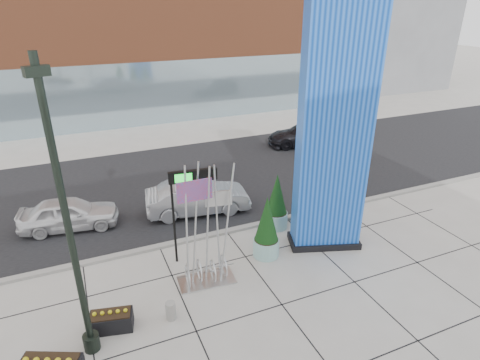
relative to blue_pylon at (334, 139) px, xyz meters
name	(u,v)px	position (x,y,z in m)	size (l,w,h in m)	color
ground	(243,294)	(-4.40, -1.60, -4.59)	(160.00, 160.00, 0.00)	#9E9991
street_asphalt	(171,184)	(-4.40, 8.40, -4.58)	(80.00, 12.00, 0.02)	black
curb_edge	(206,236)	(-4.40, 2.40, -4.53)	(80.00, 0.30, 0.12)	gray
tower_podium	(129,49)	(-3.40, 25.40, 0.91)	(34.00, 10.00, 11.00)	brown
tower_glass_front	(143,94)	(-3.40, 20.60, -2.09)	(34.00, 0.60, 5.00)	#8CA5B2
building_grey_parking	(338,3)	(21.60, 30.40, 4.41)	(20.00, 18.00, 18.00)	slate
blue_pylon	(334,139)	(0.00, 0.00, 0.00)	(3.10, 2.11, 9.50)	#0B40B2
lamp_post	(73,250)	(-9.40, -2.05, -1.15)	(0.57, 0.46, 8.39)	black
public_art_sculpture	(206,253)	(-5.30, -0.40, -3.38)	(2.10, 1.18, 4.60)	silver
concrete_bollard	(171,311)	(-6.97, -1.76, -4.27)	(0.32, 0.32, 0.63)	gray
overhead_street_sign	(189,183)	(-5.35, 1.19, -1.34)	(1.78, 0.38, 3.78)	black
round_planter_east	(304,199)	(0.20, 2.00, -3.47)	(0.95, 0.95, 2.36)	#8CBDBA
round_planter_mid	(277,203)	(-1.20, 2.00, -3.37)	(1.03, 1.03, 2.57)	#8CBDBA
round_planter_west	(267,228)	(-2.60, 0.20, -3.36)	(1.04, 1.04, 2.60)	#8CBDBA
box_planter_north	(111,320)	(-8.77, -1.45, -4.26)	(1.40, 0.92, 0.71)	black
car_white_west	(69,214)	(-9.68, 5.54, -3.88)	(1.68, 4.18, 1.42)	white
car_silver_mid	(198,197)	(-3.99, 4.67, -3.79)	(1.69, 4.85, 1.60)	#9B9CA2
car_dark_east	(306,135)	(5.98, 11.05, -3.81)	(2.18, 5.35, 1.55)	black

